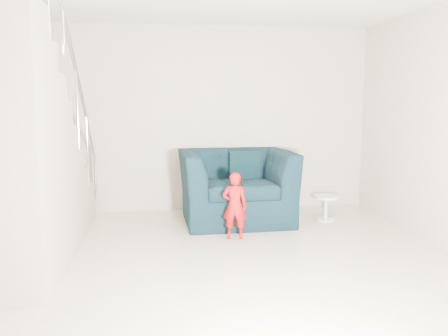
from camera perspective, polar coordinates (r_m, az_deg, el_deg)
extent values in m
plane|color=tan|center=(4.57, 0.09, -12.82)|extent=(5.50, 5.50, 0.00)
plane|color=#AFA58E|center=(7.01, -2.88, 5.83)|extent=(5.00, 0.00, 5.00)
plane|color=#AFA58E|center=(1.61, 13.07, -2.49)|extent=(5.00, 0.00, 5.00)
imported|color=black|center=(6.44, 1.44, -2.18)|extent=(1.52, 1.34, 0.96)
imported|color=#9F0510|center=(5.61, 1.29, -4.57)|extent=(0.32, 0.23, 0.80)
cylinder|color=silver|center=(6.60, 12.18, -3.39)|extent=(0.35, 0.35, 0.04)
cylinder|color=silver|center=(6.64, 12.14, -4.87)|extent=(0.05, 0.05, 0.32)
cylinder|color=silver|center=(6.67, 12.10, -6.08)|extent=(0.25, 0.25, 0.03)
cube|color=#ADA089|center=(6.90, -19.37, -4.85)|extent=(1.00, 0.30, 0.27)
cube|color=#ADA089|center=(6.59, -19.95, -4.29)|extent=(1.00, 0.30, 0.54)
cube|color=#ADA089|center=(6.28, -20.60, -3.67)|extent=(1.00, 0.30, 0.81)
cube|color=#ADA089|center=(5.96, -21.31, -2.99)|extent=(1.00, 0.30, 1.08)
cube|color=#ADA089|center=(5.65, -22.10, -2.23)|extent=(1.00, 0.30, 1.35)
cube|color=#ADA089|center=(5.35, -22.98, -1.39)|extent=(1.00, 0.30, 1.62)
cube|color=#ADA089|center=(5.04, -23.96, -0.44)|extent=(1.00, 0.30, 1.89)
cube|color=#ADA089|center=(4.74, -25.07, 0.63)|extent=(1.00, 0.30, 2.16)
cylinder|color=silver|center=(5.35, -18.10, 14.36)|extent=(0.04, 3.03, 2.73)
cylinder|color=silver|center=(6.89, -15.19, -1.60)|extent=(0.04, 0.04, 1.00)
cube|color=black|center=(6.62, 2.47, 0.27)|extent=(0.43, 0.20, 0.42)
cube|color=black|center=(6.35, -4.23, -1.22)|extent=(0.06, 0.57, 0.64)
cube|color=black|center=(5.51, 2.19, -1.67)|extent=(0.04, 0.05, 0.10)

